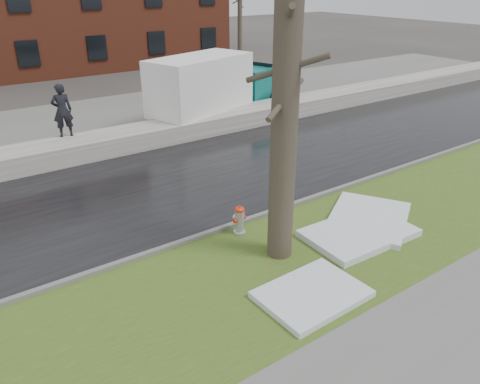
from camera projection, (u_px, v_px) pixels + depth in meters
ground at (269, 238)px, 12.23m from camera, size 120.00×120.00×0.00m
verge at (301, 259)px, 11.29m from camera, size 60.00×4.50×0.04m
sidewalk at (440, 351)px, 8.51m from camera, size 60.00×3.00×0.05m
road at (185, 181)px, 15.56m from camera, size 60.00×7.00×0.03m
parking_lot at (96, 122)px, 21.85m from camera, size 60.00×9.00×0.03m
curb at (247, 221)px, 12.94m from camera, size 60.00×0.15×0.14m
snowbank at (133, 138)px, 18.51m from camera, size 60.00×1.60×0.75m
bg_tree_right at (240, 16)px, 36.97m from camera, size 1.40×1.62×6.50m
fire_hydrant at (239, 219)px, 12.20m from camera, size 0.40×0.36×0.81m
tree at (285, 103)px, 9.91m from camera, size 1.47×1.68×7.44m
box_truck at (215, 86)px, 21.42m from camera, size 9.25×4.35×3.08m
worker at (62, 110)px, 17.15m from camera, size 0.77×0.55×1.98m
snow_patch_near at (368, 218)px, 12.96m from camera, size 3.26×3.06×0.16m
snow_patch_far at (312, 294)px, 9.90m from camera, size 2.23×1.65×0.14m
snow_patch_side at (359, 233)px, 12.20m from camera, size 2.87×1.90×0.18m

